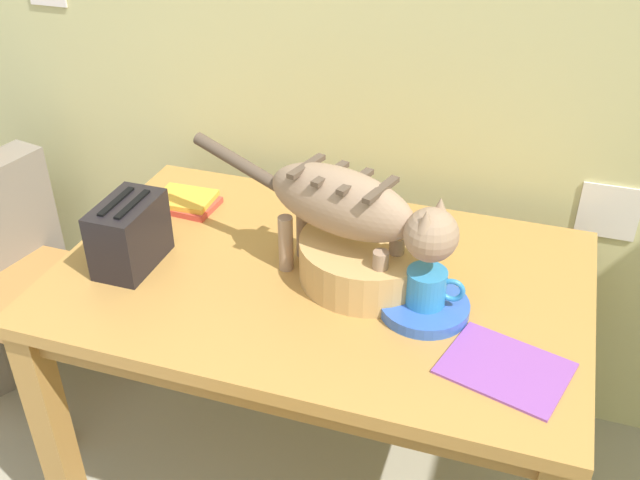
% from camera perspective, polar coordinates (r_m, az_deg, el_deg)
% --- Properties ---
extents(wall_rear, '(4.37, 0.11, 2.50)m').
position_cam_1_polar(wall_rear, '(2.04, 7.83, 17.41)').
color(wall_rear, '#CFC888').
rests_on(wall_rear, ground_plane).
extents(dining_table, '(1.28, 0.83, 0.75)m').
position_cam_1_polar(dining_table, '(1.83, 0.00, -5.09)').
color(dining_table, '#B37E3D').
rests_on(dining_table, ground_plane).
extents(cat, '(0.70, 0.26, 0.29)m').
position_cam_1_polar(cat, '(1.64, 2.54, 2.44)').
color(cat, '#9A7B61').
rests_on(cat, dining_table).
extents(saucer_bowl, '(0.20, 0.20, 0.03)m').
position_cam_1_polar(saucer_bowl, '(1.66, 8.16, -5.21)').
color(saucer_bowl, blue).
rests_on(saucer_bowl, dining_table).
extents(coffee_mug, '(0.13, 0.09, 0.08)m').
position_cam_1_polar(coffee_mug, '(1.63, 8.43, -3.67)').
color(coffee_mug, '#2D81BF').
rests_on(coffee_mug, saucer_bowl).
extents(magazine, '(0.29, 0.25, 0.01)m').
position_cam_1_polar(magazine, '(1.56, 14.31, -9.71)').
color(magazine, purple).
rests_on(magazine, dining_table).
extents(book_stack, '(0.17, 0.13, 0.03)m').
position_cam_1_polar(book_stack, '(2.08, -10.40, 2.98)').
color(book_stack, '#D74436').
rests_on(book_stack, dining_table).
extents(wicker_basket, '(0.33, 0.33, 0.10)m').
position_cam_1_polar(wicker_basket, '(1.74, 3.81, -1.38)').
color(wicker_basket, tan).
rests_on(wicker_basket, dining_table).
extents(toaster, '(0.12, 0.20, 0.18)m').
position_cam_1_polar(toaster, '(1.83, -14.71, 0.45)').
color(toaster, black).
rests_on(toaster, dining_table).
extents(wooden_chair_near, '(0.43, 0.43, 0.93)m').
position_cam_1_polar(wooden_chair_near, '(2.44, -23.02, -3.06)').
color(wooden_chair_near, '#B2793E').
rests_on(wooden_chair_near, ground_plane).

